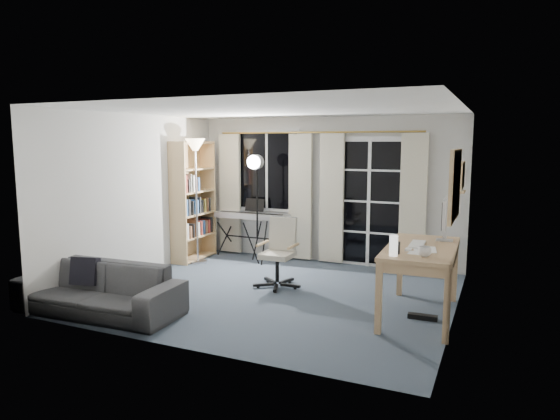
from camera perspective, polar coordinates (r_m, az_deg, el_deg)
The scene contains 17 objects.
floor at distance 6.73m, azimuth -0.51°, elevation -9.55°, with size 4.50×4.00×0.02m, color #3B4555.
window at distance 8.67m, azimuth -1.42°, elevation 4.51°, with size 1.20×0.08×1.40m.
french_door at distance 8.10m, azimuth 10.17°, elevation 0.79°, with size 1.32×0.09×2.11m.
curtains at distance 8.26m, azimuth 4.04°, elevation 1.51°, with size 3.60×0.07×2.13m.
bookshelf at distance 8.58m, azimuth -10.15°, elevation 0.67°, with size 0.33×0.93×2.00m.
torchiere_lamp at distance 8.25m, azimuth -9.62°, elevation 5.28°, with size 0.41×0.41×2.05m.
keyboard_piano at distance 8.57m, azimuth -3.21°, elevation -0.74°, with size 1.32×0.64×0.96m.
studio_light at distance 8.08m, azimuth -2.80°, elevation 4.05°, with size 0.33×0.37×1.83m.
office_chair at distance 6.96m, azimuth 0.04°, elevation -4.11°, with size 0.63×0.66×0.95m.
desk at distance 5.91m, azimuth 15.85°, elevation -5.00°, with size 0.82×1.55×0.82m.
monitor at distance 6.26m, azimuth 18.36°, elevation -0.59°, with size 0.20×0.59×0.51m.
desk_clutter at distance 5.71m, azimuth 14.82°, elevation -6.21°, with size 0.46×0.94×1.03m.
mug at distance 5.38m, azimuth 16.19°, elevation -4.44°, with size 0.13×0.11×0.13m, color silver.
wall_mirror at distance 5.52m, azimuth 19.33°, elevation 2.73°, with size 0.04×0.94×0.74m.
framed_print at distance 6.41m, azimuth 20.10°, elevation 3.79°, with size 0.03×0.42×0.32m.
wall_shelf at distance 6.93m, azimuth 19.76°, elevation 2.47°, with size 0.16×0.30×0.18m.
sofa at distance 6.24m, azimuth -20.05°, elevation -7.63°, with size 2.00×0.67×0.77m.
Camera 1 is at (2.67, -5.84, 1.99)m, focal length 32.00 mm.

